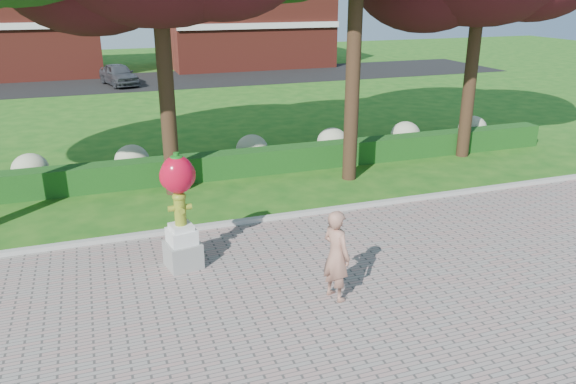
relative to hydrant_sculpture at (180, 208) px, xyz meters
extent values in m
plane|color=#195615|center=(2.51, -1.15, -1.40)|extent=(100.00, 100.00, 0.00)
cube|color=#ADADA5|center=(2.51, 1.85, -1.33)|extent=(40.00, 0.18, 0.15)
cube|color=#134313|center=(2.51, 5.85, -1.00)|extent=(24.00, 0.70, 0.80)
ellipsoid|color=tan|center=(-3.49, 6.85, -0.85)|extent=(1.10, 1.10, 0.99)
ellipsoid|color=tan|center=(-0.49, 6.85, -0.85)|extent=(1.10, 1.10, 0.99)
ellipsoid|color=tan|center=(3.51, 6.85, -0.85)|extent=(1.10, 1.10, 0.99)
ellipsoid|color=tan|center=(6.51, 6.85, -0.85)|extent=(1.10, 1.10, 0.99)
ellipsoid|color=tan|center=(9.51, 6.85, -0.85)|extent=(1.10, 1.10, 0.99)
ellipsoid|color=tan|center=(12.51, 6.85, -0.85)|extent=(1.10, 1.10, 0.99)
cube|color=black|center=(2.51, 26.85, -1.39)|extent=(50.00, 8.00, 0.02)
cube|color=maroon|center=(10.51, 32.85, 1.80)|extent=(12.00, 8.00, 6.40)
cylinder|color=black|center=(0.51, 4.85, 1.68)|extent=(0.44, 0.44, 6.16)
cylinder|color=black|center=(6.01, 4.35, 2.24)|extent=(0.44, 0.44, 7.28)
cylinder|color=black|center=(11.01, 5.35, 1.54)|extent=(0.44, 0.44, 5.88)
cube|color=gray|center=(0.00, 0.00, -1.08)|extent=(0.81, 0.81, 0.56)
cube|color=silver|center=(0.00, 0.00, -0.64)|extent=(0.65, 0.65, 0.31)
cube|color=silver|center=(0.00, 0.00, -0.43)|extent=(0.52, 0.52, 0.11)
cylinder|color=olive|center=(0.00, 0.00, -0.06)|extent=(0.25, 0.25, 0.63)
ellipsoid|color=olive|center=(0.00, 0.00, 0.26)|extent=(0.29, 0.29, 0.20)
cylinder|color=olive|center=(-0.18, 0.00, 0.01)|extent=(0.13, 0.12, 0.12)
cylinder|color=olive|center=(0.18, 0.00, 0.01)|extent=(0.13, 0.12, 0.12)
cylinder|color=olive|center=(0.00, -0.17, 0.01)|extent=(0.13, 0.13, 0.13)
cylinder|color=olive|center=(0.00, 0.00, 0.35)|extent=(0.09, 0.09, 0.06)
ellipsoid|color=red|center=(0.00, 0.00, 0.74)|extent=(0.70, 0.63, 0.82)
ellipsoid|color=red|center=(-0.20, 0.00, 0.72)|extent=(0.35, 0.35, 0.52)
ellipsoid|color=red|center=(0.20, 0.00, 0.72)|extent=(0.35, 0.35, 0.52)
cylinder|color=#166116|center=(0.00, 0.00, 1.14)|extent=(0.11, 0.11, 0.13)
ellipsoid|color=#166116|center=(0.00, 0.00, 1.11)|extent=(0.27, 0.27, 0.09)
imported|color=#A4705D|center=(2.58, -2.30, -0.45)|extent=(0.62, 0.77, 1.83)
imported|color=#44464C|center=(0.28, 25.68, -0.72)|extent=(2.50, 4.17, 1.33)
camera|label=1|loc=(-1.49, -11.07, 4.35)|focal=35.00mm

